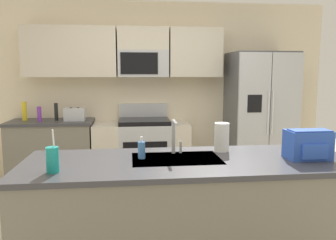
{
  "coord_description": "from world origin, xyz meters",
  "views": [
    {
      "loc": [
        -0.39,
        -2.99,
        1.55
      ],
      "look_at": [
        0.02,
        0.6,
        1.05
      ],
      "focal_mm": 35.99,
      "sensor_mm": 36.0,
      "label": 1
    }
  ],
  "objects": [
    {
      "name": "ground_plane",
      "position": [
        0.0,
        0.0,
        0.0
      ],
      "size": [
        9.0,
        9.0,
        0.0
      ],
      "primitive_type": "plane",
      "color": "beige",
      "rests_on": "ground"
    },
    {
      "name": "kitchen_wall_unit",
      "position": [
        -0.14,
        2.08,
        1.47
      ],
      "size": [
        5.2,
        0.43,
        2.6
      ],
      "color": "beige",
      "rests_on": "ground"
    },
    {
      "name": "back_counter",
      "position": [
        -1.49,
        1.8,
        0.45
      ],
      "size": [
        1.15,
        0.63,
        0.9
      ],
      "color": "slate",
      "rests_on": "ground"
    },
    {
      "name": "range_oven",
      "position": [
        -0.23,
        1.8,
        0.44
      ],
      "size": [
        1.36,
        0.61,
        1.1
      ],
      "color": "#B7BABF",
      "rests_on": "ground"
    },
    {
      "name": "refrigerator",
      "position": [
        1.5,
        1.73,
        0.93
      ],
      "size": [
        0.9,
        0.76,
        1.85
      ],
      "color": "#4C4F54",
      "rests_on": "ground"
    },
    {
      "name": "island_counter",
      "position": [
        0.06,
        -0.53,
        0.45
      ],
      "size": [
        2.52,
        0.89,
        0.9
      ],
      "color": "slate",
      "rests_on": "ground"
    },
    {
      "name": "toaster",
      "position": [
        -1.15,
        1.75,
        0.99
      ],
      "size": [
        0.28,
        0.16,
        0.18
      ],
      "color": "#B7BABF",
      "rests_on": "back_counter"
    },
    {
      "name": "pepper_mill",
      "position": [
        -1.41,
        1.8,
        1.02
      ],
      "size": [
        0.05,
        0.05,
        0.24
      ],
      "primitive_type": "cylinder",
      "color": "black",
      "rests_on": "back_counter"
    },
    {
      "name": "bottle_yellow",
      "position": [
        -1.85,
        1.85,
        1.03
      ],
      "size": [
        0.07,
        0.07,
        0.26
      ],
      "primitive_type": "cylinder",
      "color": "yellow",
      "rests_on": "back_counter"
    },
    {
      "name": "bottle_purple",
      "position": [
        -1.63,
        1.75,
        1.0
      ],
      "size": [
        0.06,
        0.06,
        0.2
      ],
      "primitive_type": "cylinder",
      "color": "purple",
      "rests_on": "back_counter"
    },
    {
      "name": "sink_faucet",
      "position": [
        -0.03,
        -0.34,
        1.07
      ],
      "size": [
        0.08,
        0.21,
        0.28
      ],
      "color": "#B7BABF",
      "rests_on": "island_counter"
    },
    {
      "name": "drink_cup_teal",
      "position": [
        -0.91,
        -0.75,
        0.99
      ],
      "size": [
        0.08,
        0.08,
        0.29
      ],
      "color": "teal",
      "rests_on": "island_counter"
    },
    {
      "name": "soap_dispenser",
      "position": [
        -0.31,
        -0.45,
        0.97
      ],
      "size": [
        0.06,
        0.06,
        0.17
      ],
      "color": "#4C8CD8",
      "rests_on": "island_counter"
    },
    {
      "name": "paper_towel_roll",
      "position": [
        0.37,
        -0.28,
        1.02
      ],
      "size": [
        0.12,
        0.12,
        0.24
      ],
      "primitive_type": "cylinder",
      "color": "white",
      "rests_on": "island_counter"
    },
    {
      "name": "backpack",
      "position": [
        0.96,
        -0.61,
        1.02
      ],
      "size": [
        0.32,
        0.22,
        0.23
      ],
      "color": "blue",
      "rests_on": "island_counter"
    }
  ]
}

